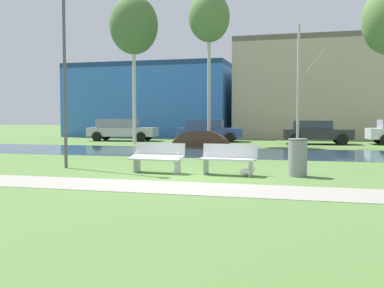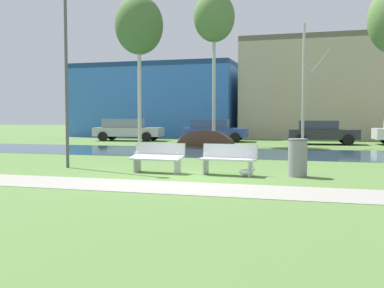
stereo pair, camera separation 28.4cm
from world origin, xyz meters
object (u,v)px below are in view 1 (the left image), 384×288
at_px(parked_sedan_second_blue, 208,130).
at_px(trash_bin, 298,157).
at_px(bench_left, 157,157).
at_px(seagull, 247,172).
at_px(parked_van_nearest_silver, 121,129).
at_px(parked_hatch_third_dark, 316,132).
at_px(streetlamp, 64,49).
at_px(bench_right, 228,158).

bearing_deg(parked_sedan_second_blue, trash_bin, -69.03).
height_order(bench_left, seagull, bench_left).
bearing_deg(trash_bin, parked_van_nearest_silver, 127.54).
distance_m(seagull, parked_sedan_second_blue, 17.92).
bearing_deg(parked_hatch_third_dark, parked_van_nearest_silver, 177.91).
bearing_deg(trash_bin, parked_sedan_second_blue, 110.97).
relative_size(bench_left, parked_sedan_second_blue, 0.37).
distance_m(parked_sedan_second_blue, parked_hatch_third_dark, 7.00).
height_order(streetlamp, parked_van_nearest_silver, streetlamp).
relative_size(seagull, parked_van_nearest_silver, 0.10).
relative_size(seagull, streetlamp, 0.08).
bearing_deg(parked_van_nearest_silver, seagull, -56.18).
relative_size(bench_left, parked_van_nearest_silver, 0.34).
height_order(bench_right, parked_hatch_third_dark, parked_hatch_third_dark).
distance_m(bench_left, parked_sedan_second_blue, 17.14).
distance_m(seagull, parked_hatch_third_dark, 16.17).
xyz_separation_m(bench_right, streetlamp, (-5.38, 0.40, 3.34)).
height_order(trash_bin, seagull, trash_bin).
relative_size(bench_right, streetlamp, 0.28).
distance_m(bench_left, trash_bin, 4.04).
bearing_deg(parked_van_nearest_silver, streetlamp, -72.20).
height_order(trash_bin, parked_van_nearest_silver, parked_van_nearest_silver).
bearing_deg(seagull, trash_bin, 15.79).
bearing_deg(parked_hatch_third_dark, streetlamp, -116.70).
height_order(parked_van_nearest_silver, parked_sedan_second_blue, parked_van_nearest_silver).
bearing_deg(seagull, streetlamp, 174.26).
relative_size(bench_right, parked_van_nearest_silver, 0.34).
bearing_deg(streetlamp, trash_bin, -1.73).
xyz_separation_m(bench_left, parked_sedan_second_blue, (-2.39, 16.97, 0.30)).
bearing_deg(parked_van_nearest_silver, parked_sedan_second_blue, 6.12).
bearing_deg(parked_hatch_third_dark, trash_bin, -91.74).
xyz_separation_m(trash_bin, streetlamp, (-7.29, 0.22, 3.27)).
xyz_separation_m(bench_right, parked_hatch_third_dark, (2.39, 15.86, 0.28)).
relative_size(bench_right, trash_bin, 1.56).
height_order(streetlamp, parked_sedan_second_blue, streetlamp).
height_order(parked_sedan_second_blue, parked_hatch_third_dark, parked_sedan_second_blue).
bearing_deg(parked_hatch_third_dark, bench_left, -105.89).
distance_m(bench_left, parked_van_nearest_silver, 18.35).
distance_m(streetlamp, parked_van_nearest_silver, 17.00).
height_order(bench_left, trash_bin, trash_bin).
distance_m(bench_left, parked_hatch_third_dark, 16.49).
distance_m(trash_bin, parked_sedan_second_blue, 17.98).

